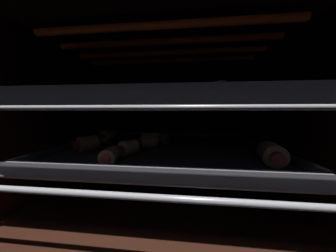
# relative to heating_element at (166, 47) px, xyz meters

# --- Properties ---
(ground_plane) EXTENTS (0.56, 0.43, 0.01)m
(ground_plane) POSITION_rel_heating_element_xyz_m (0.00, 0.00, -0.33)
(ground_plane) COLOR black
(oven_wall_back) EXTENTS (0.56, 0.01, 0.35)m
(oven_wall_back) POSITION_rel_heating_element_xyz_m (0.00, 0.21, -0.15)
(oven_wall_back) COLOR black
(oven_wall_back) RESTS_ON ground_plane
(oven_wall_left) EXTENTS (0.01, 0.41, 0.35)m
(oven_wall_left) POSITION_rel_heating_element_xyz_m (-0.27, 0.00, -0.15)
(oven_wall_left) COLOR black
(oven_wall_left) RESTS_ON ground_plane
(oven_wall_right) EXTENTS (0.01, 0.41, 0.35)m
(oven_wall_right) POSITION_rel_heating_element_xyz_m (0.27, 0.00, -0.15)
(oven_wall_right) COLOR black
(oven_wall_right) RESTS_ON ground_plane
(oven_ceiling) EXTENTS (0.56, 0.43, 0.01)m
(oven_ceiling) POSITION_rel_heating_element_xyz_m (0.00, 0.00, 0.03)
(oven_ceiling) COLOR black
(heating_element) EXTENTS (0.43, 0.18, 0.01)m
(heating_element) POSITION_rel_heating_element_xyz_m (0.00, 0.00, 0.00)
(heating_element) COLOR #F25919
(oven_rack_lower) EXTENTS (0.51, 0.40, 0.01)m
(oven_rack_lower) POSITION_rel_heating_element_xyz_m (0.00, -0.00, -0.23)
(oven_rack_lower) COLOR slate
(baking_tray_lower) EXTENTS (0.42, 0.31, 0.02)m
(baking_tray_lower) POSITION_rel_heating_element_xyz_m (0.00, 0.00, -0.22)
(baking_tray_lower) COLOR #4C4C51
(baking_tray_lower) RESTS_ON oven_rack_lower
(pig_in_blanket_lower_0) EXTENTS (0.04, 0.06, 0.03)m
(pig_in_blanket_lower_0) POSITION_rel_heating_element_xyz_m (-0.17, 0.06, -0.20)
(pig_in_blanket_lower_0) COLOR #D8BE7C
(pig_in_blanket_lower_0) RESTS_ON baking_tray_lower
(pig_in_blanket_lower_1) EXTENTS (0.03, 0.05, 0.02)m
(pig_in_blanket_lower_1) POSITION_rel_heating_element_xyz_m (-0.08, -0.11, -0.20)
(pig_in_blanket_lower_1) COLOR #D3B67B
(pig_in_blanket_lower_1) RESTS_ON baking_tray_lower
(pig_in_blanket_lower_2) EXTENTS (0.05, 0.04, 0.03)m
(pig_in_blanket_lower_2) POSITION_rel_heating_element_xyz_m (-0.02, 0.04, -0.20)
(pig_in_blanket_lower_2) COLOR #DDB685
(pig_in_blanket_lower_2) RESTS_ON baking_tray_lower
(pig_in_blanket_lower_3) EXTENTS (0.04, 0.06, 0.03)m
(pig_in_blanket_lower_3) POSITION_rel_heating_element_xyz_m (0.17, -0.09, -0.20)
(pig_in_blanket_lower_3) COLOR #D9B171
(pig_in_blanket_lower_3) RESTS_ON baking_tray_lower
(pig_in_blanket_lower_4) EXTENTS (0.04, 0.05, 0.03)m
(pig_in_blanket_lower_4) POSITION_rel_heating_element_xyz_m (-0.16, -0.05, -0.20)
(pig_in_blanket_lower_4) COLOR #EBBF6E
(pig_in_blanket_lower_4) RESTS_ON baking_tray_lower
(pig_in_blanket_lower_5) EXTENTS (0.04, 0.05, 0.03)m
(pig_in_blanket_lower_5) POSITION_rel_heating_element_xyz_m (-0.06, -0.07, -0.20)
(pig_in_blanket_lower_5) COLOR #D7C57E
(pig_in_blanket_lower_5) RESTS_ON baking_tray_lower
(pig_in_blanket_lower_6) EXTENTS (0.05, 0.04, 0.03)m
(pig_in_blanket_lower_6) POSITION_rel_heating_element_xyz_m (-0.04, -0.01, -0.20)
(pig_in_blanket_lower_6) COLOR #E2BC7F
(pig_in_blanket_lower_6) RESTS_ON baking_tray_lower
(oven_rack_upper) EXTENTS (0.51, 0.40, 0.01)m
(oven_rack_upper) POSITION_rel_heating_element_xyz_m (0.00, 0.00, -0.13)
(oven_rack_upper) COLOR slate
(baking_tray_upper) EXTENTS (0.42, 0.31, 0.03)m
(baking_tray_upper) POSITION_rel_heating_element_xyz_m (0.00, 0.00, -0.12)
(baking_tray_upper) COLOR #4C4C51
(baking_tray_upper) RESTS_ON oven_rack_upper
(pig_in_blanket_upper_0) EXTENTS (0.06, 0.04, 0.03)m
(pig_in_blanket_upper_0) POSITION_rel_heating_element_xyz_m (-0.12, -0.04, -0.11)
(pig_in_blanket_upper_0) COLOR #ECB972
(pig_in_blanket_upper_0) RESTS_ON baking_tray_upper
(pig_in_blanket_upper_1) EXTENTS (0.05, 0.04, 0.03)m
(pig_in_blanket_upper_1) POSITION_rel_heating_element_xyz_m (0.04, 0.01, -0.10)
(pig_in_blanket_upper_1) COLOR #DAB176
(pig_in_blanket_upper_1) RESTS_ON baking_tray_upper
(pig_in_blanket_upper_2) EXTENTS (0.06, 0.04, 0.02)m
(pig_in_blanket_upper_2) POSITION_rel_heating_element_xyz_m (0.10, 0.11, -0.11)
(pig_in_blanket_upper_2) COLOR #ECC276
(pig_in_blanket_upper_2) RESTS_ON baking_tray_upper
(pig_in_blanket_upper_3) EXTENTS (0.05, 0.05, 0.03)m
(pig_in_blanket_upper_3) POSITION_rel_heating_element_xyz_m (-0.04, -0.04, -0.10)
(pig_in_blanket_upper_3) COLOR tan
(pig_in_blanket_upper_3) RESTS_ON baking_tray_upper
(pig_in_blanket_upper_4) EXTENTS (0.03, 0.04, 0.02)m
(pig_in_blanket_upper_4) POSITION_rel_heating_element_xyz_m (0.12, 0.05, -0.11)
(pig_in_blanket_upper_4) COLOR #E7C37A
(pig_in_blanket_upper_4) RESTS_ON baking_tray_upper
(pig_in_blanket_upper_5) EXTENTS (0.05, 0.04, 0.03)m
(pig_in_blanket_upper_5) POSITION_rel_heating_element_xyz_m (0.14, -0.01, -0.10)
(pig_in_blanket_upper_5) COLOR #E7B773
(pig_in_blanket_upper_5) RESTS_ON baking_tray_upper
(pig_in_blanket_upper_6) EXTENTS (0.06, 0.04, 0.03)m
(pig_in_blanket_upper_6) POSITION_rel_heating_element_xyz_m (0.14, 0.09, -0.10)
(pig_in_blanket_upper_6) COLOR #E2C674
(pig_in_blanket_upper_6) RESTS_ON baking_tray_upper
(pig_in_blanket_upper_7) EXTENTS (0.06, 0.05, 0.03)m
(pig_in_blanket_upper_7) POSITION_rel_heating_element_xyz_m (-0.13, 0.03, -0.10)
(pig_in_blanket_upper_7) COLOR #D9B173
(pig_in_blanket_upper_7) RESTS_ON baking_tray_upper
(pig_in_blanket_upper_8) EXTENTS (0.04, 0.06, 0.03)m
(pig_in_blanket_upper_8) POSITION_rel_heating_element_xyz_m (0.10, -0.06, -0.10)
(pig_in_blanket_upper_8) COLOR #E2C382
(pig_in_blanket_upper_8) RESTS_ON baking_tray_upper
(pig_in_blanket_upper_9) EXTENTS (0.05, 0.04, 0.03)m
(pig_in_blanket_upper_9) POSITION_rel_heating_element_xyz_m (-0.15, -0.06, -0.10)
(pig_in_blanket_upper_9) COLOR #E9B972
(pig_in_blanket_upper_9) RESTS_ON baking_tray_upper
(pig_in_blanket_upper_10) EXTENTS (0.06, 0.03, 0.03)m
(pig_in_blanket_upper_10) POSITION_rel_heating_element_xyz_m (-0.06, -0.09, -0.10)
(pig_in_blanket_upper_10) COLOR #D8C176
(pig_in_blanket_upper_10) RESTS_ON baking_tray_upper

